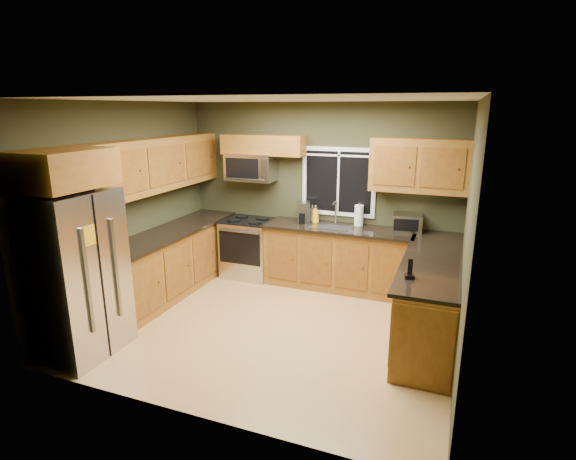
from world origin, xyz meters
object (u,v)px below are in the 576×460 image
Objects in this scene: paper_towel_roll at (359,215)px; soap_bottle_a at (316,214)px; range at (249,247)px; refrigerator at (75,275)px; kettle at (312,214)px; toaster_oven at (407,223)px; microwave at (251,167)px; soap_bottle_c at (301,215)px; cordless_phone at (410,272)px; coffee_maker at (303,213)px.

paper_towel_roll is 1.25× the size of soap_bottle_a.
range is at bearing -172.94° from paper_towel_roll.
refrigerator reaches higher than kettle.
refrigerator is 1.92× the size of range.
refrigerator is 6.69× the size of soap_bottle_a.
soap_bottle_a is (-1.33, -0.03, 0.01)m from toaster_oven.
soap_bottle_c is (0.80, 0.09, -0.71)m from microwave.
toaster_oven is at bearing 3.50° from range.
cordless_phone is at bearing 17.93° from refrigerator.
toaster_oven is (2.40, 0.01, -0.67)m from microwave.
refrigerator is 3.10m from microwave.
soap_bottle_c is (-0.27, 0.12, -0.05)m from soap_bottle_a.
range is 1.00m from soap_bottle_c.
kettle reaches higher than cordless_phone.
kettle is 0.70m from paper_towel_roll.
toaster_oven is at bearing 0.26° from microwave.
soap_bottle_c is (-0.20, 0.07, -0.05)m from kettle.
toaster_oven reaches higher than range.
kettle is (-1.40, 0.02, 0.01)m from toaster_oven.
soap_bottle_a is at bearing -178.55° from toaster_oven.
range is at bearing -163.93° from soap_bottle_c.
range is 2.79× the size of paper_towel_roll.
soap_bottle_c is 0.78× the size of cordless_phone.
refrigerator is 8.59× the size of cordless_phone.
kettle is at bearing 131.56° from cordless_phone.
paper_towel_roll is at bearing 51.28° from refrigerator.
refrigerator is 3.39m from kettle.
paper_towel_roll is (-0.70, 0.06, 0.03)m from toaster_oven.
soap_bottle_c is (0.80, 0.23, 0.55)m from range.
range is 3.03× the size of coffee_maker.
toaster_oven is at bearing 43.35° from refrigerator.
kettle is 0.84× the size of paper_towel_roll.
microwave is (-0.00, 0.14, 1.26)m from range.
refrigerator is 5.81× the size of coffee_maker.
soap_bottle_c is at bearing 63.60° from refrigerator.
kettle is at bearing -176.22° from paper_towel_roll.
paper_towel_roll is 0.64m from soap_bottle_a.
cordless_phone is (3.33, 1.08, 0.10)m from refrigerator.
paper_towel_roll is (0.82, 0.11, 0.01)m from coffee_maker.
paper_towel_roll reaches higher than range.
coffee_maker is at bearing -2.53° from microwave.
microwave is 2.45× the size of coffee_maker.
cordless_phone is (0.24, -1.84, -0.06)m from toaster_oven.
range is 1.08m from coffee_maker.
paper_towel_roll is at bearing -1.27° from soap_bottle_c.
soap_bottle_c is (-1.60, 0.08, -0.04)m from toaster_oven.
microwave is at bearing 76.66° from refrigerator.
range is (0.69, 2.77, -0.43)m from refrigerator.
coffee_maker is at bearing -150.97° from kettle.
paper_towel_roll is at bearing 116.42° from cordless_phone.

